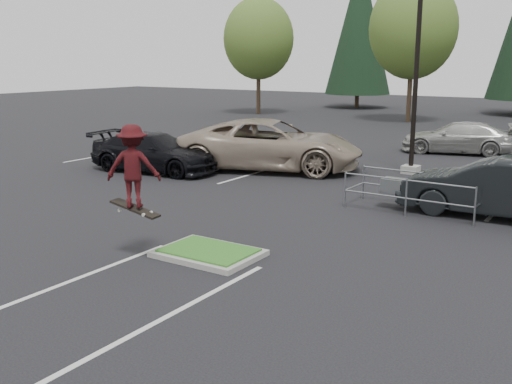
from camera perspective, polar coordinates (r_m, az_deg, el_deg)
The scene contains 13 objects.
ground at distance 13.40m, azimuth -4.52°, elevation -6.10°, with size 120.00×120.00×0.00m, color black.
grass_median at distance 13.37m, azimuth -4.53°, elevation -5.79°, with size 2.20×1.60×0.16m.
stall_lines at distance 18.96m, azimuth 3.31°, elevation -0.47°, with size 22.62×17.60×0.01m.
light_pole at distance 23.20m, azimuth 15.13°, elevation 12.86°, with size 0.70×0.60×10.12m.
decid_a at distance 47.66m, azimuth 0.25°, elevation 14.17°, with size 5.44×5.44×8.91m.
decid_b at distance 42.88m, azimuth 14.71°, elevation 14.56°, with size 5.89×5.89×9.64m.
conif_a at distance 54.64m, azimuth 9.83°, elevation 15.38°, with size 5.72×5.72×13.00m.
cart_corral at distance 17.74m, azimuth 13.56°, elevation 0.49°, with size 3.79×1.42×1.07m.
skateboarder at distance 12.93m, azimuth -11.62°, elevation 2.39°, with size 1.31×1.16×1.96m.
car_l_tan at distance 23.49m, azimuth 1.16°, elevation 4.53°, with size 3.28×7.10×1.97m, color gray.
car_l_black at distance 23.48m, azimuth -9.70°, elevation 3.78°, with size 2.12×5.22×1.51m, color black.
car_r_charc at distance 17.69m, azimuth 21.68°, elevation 0.39°, with size 1.73×4.96×1.64m, color black.
car_far_silver at distance 29.13m, azimuth 18.75°, elevation 4.91°, with size 2.02×4.98×1.45m, color #A5A59F.
Camera 1 is at (7.77, -10.03, 4.29)m, focal length 42.00 mm.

